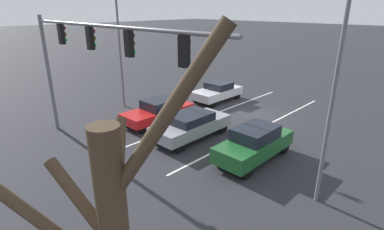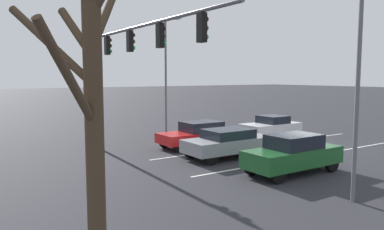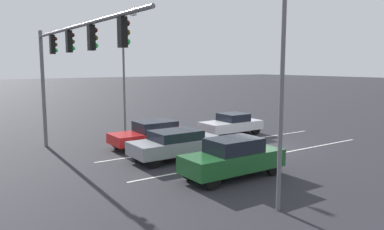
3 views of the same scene
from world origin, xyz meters
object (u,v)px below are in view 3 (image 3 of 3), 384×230
Objects in this scene: car_red_rightlane_front at (153,134)px; street_lamp_right_shoulder at (125,66)px; car_silver_rightlane_second at (231,124)px; traffic_signal_gantry at (66,55)px; car_darkgreen_leftlane_front at (233,158)px; car_gray_midlane_front at (177,144)px; street_lamp_left_shoulder at (279,46)px.

street_lamp_right_shoulder reaches higher than car_red_rightlane_front.
traffic_signal_gantry reaches higher than car_silver_rightlane_second.
traffic_signal_gantry is (-1.42, 11.03, 4.35)m from car_silver_rightlane_second.
car_darkgreen_leftlane_front is 9.58m from car_silver_rightlane_second.
car_darkgreen_leftlane_front is 0.56× the size of street_lamp_right_shoulder.
car_silver_rightlane_second is at bearing -87.41° from car_red_rightlane_front.
street_lamp_right_shoulder is at bearing -45.03° from traffic_signal_gantry.
car_darkgreen_leftlane_front is (-3.90, -0.28, 0.07)m from car_gray_midlane_front.
car_silver_rightlane_second is 11.94m from traffic_signal_gantry.
street_lamp_right_shoulder is (3.78, 5.82, 3.83)m from car_silver_rightlane_second.
car_silver_rightlane_second is at bearing -122.97° from street_lamp_right_shoulder.
car_silver_rightlane_second is (7.35, -6.15, -0.12)m from car_darkgreen_leftlane_front.
car_red_rightlane_front is 6.69m from traffic_signal_gantry.
car_gray_midlane_front is at bearing -6.38° from street_lamp_left_shoulder.
street_lamp_left_shoulder reaches higher than car_darkgreen_leftlane_front.
car_gray_midlane_front is 1.14× the size of car_silver_rightlane_second.
traffic_signal_gantry is at bearing 39.47° from car_darkgreen_leftlane_front.
traffic_signal_gantry is at bearing 102.98° from car_red_rightlane_front.
car_darkgreen_leftlane_front is at bearing -18.11° from street_lamp_left_shoulder.
street_lamp_left_shoulder is (-9.27, -3.79, 0.12)m from traffic_signal_gantry.
car_silver_rightlane_second is (0.27, -6.05, -0.03)m from car_red_rightlane_front.
car_silver_rightlane_second is 13.66m from street_lamp_left_shoulder.
car_darkgreen_leftlane_front reaches higher than car_gray_midlane_front.
street_lamp_right_shoulder reaches higher than traffic_signal_gantry.
car_silver_rightlane_second is 0.32× the size of traffic_signal_gantry.
car_silver_rightlane_second is (3.45, -6.43, -0.05)m from car_gray_midlane_front.
street_lamp_left_shoulder is (-10.69, 7.24, 4.47)m from car_silver_rightlane_second.
car_darkgreen_leftlane_front is 1.08× the size of car_silver_rightlane_second.
car_darkgreen_leftlane_front is at bearing 178.34° from street_lamp_right_shoulder.
car_red_rightlane_front reaches higher than car_gray_midlane_front.
street_lamp_left_shoulder reaches higher than car_red_rightlane_front.
car_red_rightlane_front is 5.56m from street_lamp_right_shoulder.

